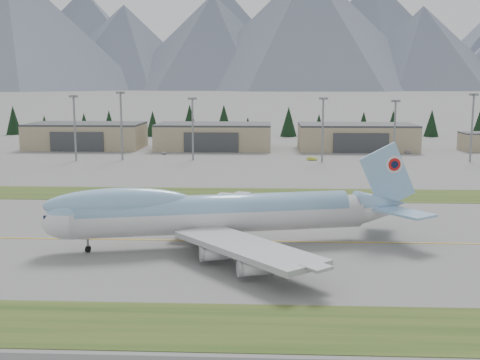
{
  "coord_description": "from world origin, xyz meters",
  "views": [
    {
      "loc": [
        7.99,
        -104.0,
        28.05
      ],
      "look_at": [
        2.22,
        18.78,
        8.0
      ],
      "focal_mm": 45.0,
      "sensor_mm": 36.0,
      "label": 1
    }
  ],
  "objects_px": {
    "service_vehicle_b": "(312,160)",
    "hangar_center": "(214,136)",
    "service_vehicle_c": "(407,153)",
    "boeing_747_freighter": "(217,213)",
    "service_vehicle_a": "(164,154)",
    "hangar_left": "(86,136)",
    "hangar_right": "(356,137)"
  },
  "relations": [
    {
      "from": "service_vehicle_b",
      "to": "hangar_center",
      "type": "bearing_deg",
      "value": 65.66
    },
    {
      "from": "service_vehicle_b",
      "to": "service_vehicle_c",
      "type": "distance_m",
      "value": 46.17
    },
    {
      "from": "boeing_747_freighter",
      "to": "service_vehicle_a",
      "type": "xyz_separation_m",
      "value": [
        -32.31,
        132.28,
        -5.77
      ]
    },
    {
      "from": "boeing_747_freighter",
      "to": "hangar_left",
      "type": "relative_size",
      "value": 1.39
    },
    {
      "from": "hangar_center",
      "to": "service_vehicle_a",
      "type": "distance_m",
      "value": 27.99
    },
    {
      "from": "hangar_center",
      "to": "hangar_right",
      "type": "xyz_separation_m",
      "value": [
        60.0,
        0.0,
        0.0
      ]
    },
    {
      "from": "hangar_right",
      "to": "service_vehicle_c",
      "type": "distance_m",
      "value": 23.07
    },
    {
      "from": "hangar_center",
      "to": "service_vehicle_c",
      "type": "distance_m",
      "value": 79.71
    },
    {
      "from": "hangar_left",
      "to": "hangar_right",
      "type": "bearing_deg",
      "value": 0.0
    },
    {
      "from": "hangar_left",
      "to": "service_vehicle_b",
      "type": "xyz_separation_m",
      "value": [
        93.97,
        -36.5,
        -5.39
      ]
    },
    {
      "from": "hangar_right",
      "to": "service_vehicle_b",
      "type": "xyz_separation_m",
      "value": [
        -21.03,
        -36.5,
        -5.39
      ]
    },
    {
      "from": "hangar_center",
      "to": "service_vehicle_b",
      "type": "bearing_deg",
      "value": -43.12
    },
    {
      "from": "hangar_right",
      "to": "service_vehicle_b",
      "type": "distance_m",
      "value": 42.47
    },
    {
      "from": "hangar_center",
      "to": "service_vehicle_a",
      "type": "relative_size",
      "value": 14.06
    },
    {
      "from": "boeing_747_freighter",
      "to": "hangar_right",
      "type": "bearing_deg",
      "value": 60.22
    },
    {
      "from": "boeing_747_freighter",
      "to": "service_vehicle_b",
      "type": "distance_m",
      "value": 119.17
    },
    {
      "from": "hangar_center",
      "to": "service_vehicle_a",
      "type": "height_order",
      "value": "hangar_center"
    },
    {
      "from": "service_vehicle_a",
      "to": "service_vehicle_b",
      "type": "xyz_separation_m",
      "value": [
        57.09,
        -15.86,
        0.0
      ]
    },
    {
      "from": "hangar_left",
      "to": "service_vehicle_a",
      "type": "height_order",
      "value": "hangar_left"
    },
    {
      "from": "service_vehicle_b",
      "to": "service_vehicle_c",
      "type": "bearing_deg",
      "value": -40.13
    },
    {
      "from": "service_vehicle_b",
      "to": "hangar_right",
      "type": "bearing_deg",
      "value": -11.16
    },
    {
      "from": "hangar_right",
      "to": "service_vehicle_c",
      "type": "relative_size",
      "value": 10.79
    },
    {
      "from": "boeing_747_freighter",
      "to": "service_vehicle_c",
      "type": "distance_m",
      "value": 154.42
    },
    {
      "from": "service_vehicle_c",
      "to": "service_vehicle_b",
      "type": "bearing_deg",
      "value": -148.38
    },
    {
      "from": "hangar_left",
      "to": "hangar_center",
      "type": "height_order",
      "value": "same"
    },
    {
      "from": "hangar_right",
      "to": "service_vehicle_b",
      "type": "bearing_deg",
      "value": -119.95
    },
    {
      "from": "boeing_747_freighter",
      "to": "hangar_left",
      "type": "xyz_separation_m",
      "value": [
        -69.19,
        152.92,
        -0.38
      ]
    },
    {
      "from": "hangar_left",
      "to": "hangar_right",
      "type": "height_order",
      "value": "same"
    },
    {
      "from": "hangar_right",
      "to": "service_vehicle_c",
      "type": "height_order",
      "value": "hangar_right"
    },
    {
      "from": "hangar_center",
      "to": "hangar_right",
      "type": "height_order",
      "value": "same"
    },
    {
      "from": "hangar_right",
      "to": "service_vehicle_a",
      "type": "xyz_separation_m",
      "value": [
        -78.12,
        -20.64,
        -5.39
      ]
    },
    {
      "from": "hangar_left",
      "to": "hangar_right",
      "type": "distance_m",
      "value": 115.0
    }
  ]
}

